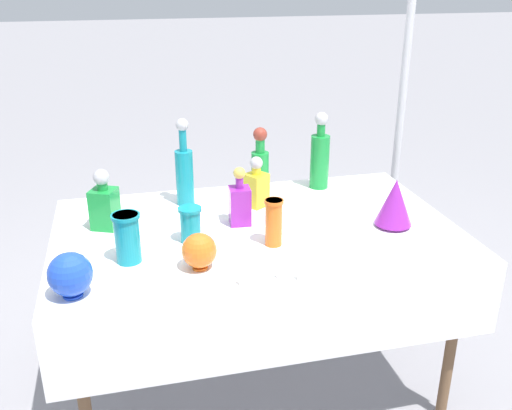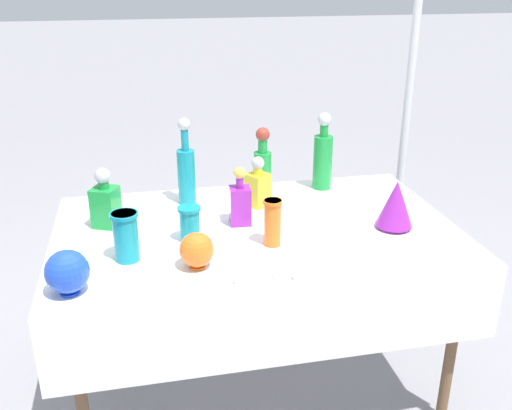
{
  "view_description": "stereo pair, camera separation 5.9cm",
  "coord_description": "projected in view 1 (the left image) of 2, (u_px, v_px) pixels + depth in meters",
  "views": [
    {
      "loc": [
        -0.49,
        -2.04,
        1.74
      ],
      "look_at": [
        0.0,
        0.0,
        0.86
      ],
      "focal_mm": 40.0,
      "sensor_mm": 36.0,
      "label": 1
    },
    {
      "loc": [
        -0.43,
        -2.05,
        1.74
      ],
      "look_at": [
        0.0,
        0.0,
        0.86
      ],
      "focal_mm": 40.0,
      "sensor_mm": 36.0,
      "label": 2
    }
  ],
  "objects": [
    {
      "name": "ground_plane",
      "position": [
        256.0,
        378.0,
        2.6
      ],
      "size": [
        40.0,
        40.0,
        0.0
      ],
      "primitive_type": "plane",
      "color": "gray"
    },
    {
      "name": "display_table",
      "position": [
        258.0,
        245.0,
        2.3
      ],
      "size": [
        1.61,
        1.0,
        0.76
      ],
      "color": "white",
      "rests_on": "ground"
    },
    {
      "name": "tall_bottle_0",
      "position": [
        260.0,
        164.0,
        2.64
      ],
      "size": [
        0.08,
        0.08,
        0.31
      ],
      "color": "#198C38",
      "rests_on": "display_table"
    },
    {
      "name": "tall_bottle_1",
      "position": [
        184.0,
        171.0,
        2.49
      ],
      "size": [
        0.08,
        0.08,
        0.39
      ],
      "color": "teal",
      "rests_on": "display_table"
    },
    {
      "name": "tall_bottle_2",
      "position": [
        320.0,
        156.0,
        2.68
      ],
      "size": [
        0.09,
        0.09,
        0.37
      ],
      "color": "#198C38",
      "rests_on": "display_table"
    },
    {
      "name": "square_decanter_0",
      "position": [
        104.0,
        204.0,
        2.27
      ],
      "size": [
        0.13,
        0.13,
        0.25
      ],
      "color": "#198C38",
      "rests_on": "display_table"
    },
    {
      "name": "square_decanter_1",
      "position": [
        240.0,
        202.0,
        2.31
      ],
      "size": [
        0.09,
        0.09,
        0.24
      ],
      "color": "purple",
      "rests_on": "display_table"
    },
    {
      "name": "square_decanter_2",
      "position": [
        256.0,
        185.0,
        2.49
      ],
      "size": [
        0.12,
        0.12,
        0.23
      ],
      "color": "yellow",
      "rests_on": "display_table"
    },
    {
      "name": "slender_vase_0",
      "position": [
        127.0,
        236.0,
        2.01
      ],
      "size": [
        0.1,
        0.1,
        0.18
      ],
      "color": "teal",
      "rests_on": "display_table"
    },
    {
      "name": "slender_vase_1",
      "position": [
        190.0,
        223.0,
        2.17
      ],
      "size": [
        0.09,
        0.09,
        0.14
      ],
      "color": "teal",
      "rests_on": "display_table"
    },
    {
      "name": "slender_vase_2",
      "position": [
        274.0,
        221.0,
        2.13
      ],
      "size": [
        0.07,
        0.07,
        0.18
      ],
      "color": "orange",
      "rests_on": "display_table"
    },
    {
      "name": "fluted_vase_0",
      "position": [
        395.0,
        202.0,
        2.29
      ],
      "size": [
        0.15,
        0.15,
        0.2
      ],
      "color": "purple",
      "rests_on": "display_table"
    },
    {
      "name": "round_bowl_0",
      "position": [
        70.0,
        274.0,
        1.8
      ],
      "size": [
        0.14,
        0.14,
        0.15
      ],
      "color": "blue",
      "rests_on": "display_table"
    },
    {
      "name": "round_bowl_1",
      "position": [
        199.0,
        251.0,
        1.97
      ],
      "size": [
        0.12,
        0.12,
        0.13
      ],
      "color": "orange",
      "rests_on": "display_table"
    },
    {
      "name": "price_tag_left",
      "position": [
        245.0,
        278.0,
        1.89
      ],
      "size": [
        0.05,
        0.02,
        0.04
      ],
      "primitive_type": "cube",
      "rotation": [
        -0.21,
        0.0,
        0.12
      ],
      "color": "white",
      "rests_on": "display_table"
    },
    {
      "name": "price_tag_center",
      "position": [
        305.0,
        273.0,
        1.92
      ],
      "size": [
        0.05,
        0.02,
        0.05
      ],
      "primitive_type": "cube",
      "rotation": [
        -0.21,
        0.0,
        0.07
      ],
      "color": "white",
      "rests_on": "display_table"
    },
    {
      "name": "price_tag_right",
      "position": [
        284.0,
        274.0,
        1.93
      ],
      "size": [
        0.06,
        0.02,
        0.04
      ],
      "primitive_type": "cube",
      "rotation": [
        -0.21,
        0.0,
        -0.18
      ],
      "color": "white",
      "rests_on": "display_table"
    },
    {
      "name": "canopy_pole",
      "position": [
        399.0,
        133.0,
        3.14
      ],
      "size": [
        0.18,
        0.18,
        2.3
      ],
      "color": "silver",
      "rests_on": "ground"
    }
  ]
}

